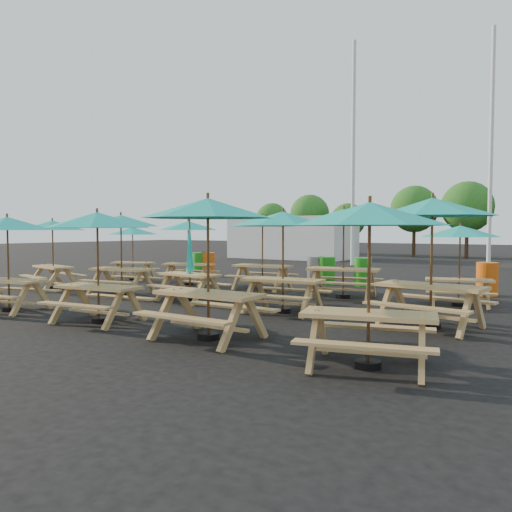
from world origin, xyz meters
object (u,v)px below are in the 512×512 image
Objects in this scene: picnic_unit_6 at (97,226)px; picnic_unit_7 at (190,267)px; picnic_unit_10 at (283,224)px; waste_bin_5 at (487,279)px; picnic_unit_12 at (370,223)px; picnic_unit_2 at (133,234)px; waste_bin_2 at (316,270)px; waste_bin_1 at (200,264)px; picnic_unit_13 at (432,214)px; picnic_unit_4 at (121,225)px; picnic_unit_14 at (460,236)px; picnic_unit_8 at (262,225)px; picnic_unit_5 at (188,229)px; waste_bin_0 at (208,264)px; picnic_unit_1 at (52,229)px; picnic_unit_9 at (208,216)px; picnic_unit_11 at (344,220)px; waste_bin_4 at (363,272)px; waste_bin_3 at (327,271)px; picnic_unit_3 at (7,229)px.

picnic_unit_6 reaches higher than picnic_unit_7.
picnic_unit_10 reaches higher than waste_bin_5.
picnic_unit_10 is at bearing 119.76° from picnic_unit_12.
picnic_unit_2 reaches higher than waste_bin_2.
picnic_unit_13 is at bearing -29.12° from waste_bin_1.
picnic_unit_4 is at bearing -63.53° from picnic_unit_2.
picnic_unit_14 is at bearing 40.54° from picnic_unit_10.
picnic_unit_10 is at bearing -120.48° from waste_bin_5.
picnic_unit_8 reaches higher than picnic_unit_7.
waste_bin_0 is (-1.58, 3.01, -1.46)m from picnic_unit_5.
picnic_unit_5 is 3.70m from waste_bin_0.
picnic_unit_4 is (3.03, 0.18, 0.11)m from picnic_unit_1.
picnic_unit_9 is 6.23m from picnic_unit_11.
picnic_unit_10 is at bearing -85.66° from waste_bin_4.
waste_bin_1 is 1.00× the size of waste_bin_3.
waste_bin_3 is 1.00× the size of waste_bin_5.
picnic_unit_6 is 5.88m from picnic_unit_12.
picnic_unit_2 is at bearing 166.85° from picnic_unit_11.
picnic_unit_11 is at bearing -56.96° from waste_bin_3.
waste_bin_4 is at bearing 44.06° from picnic_unit_8.
picnic_unit_1 is 3.51m from picnic_unit_2.
waste_bin_5 is at bearing 32.24° from picnic_unit_3.
picnic_unit_3 reaches higher than waste_bin_1.
picnic_unit_7 is (2.51, 0.15, -1.14)m from picnic_unit_4.
picnic_unit_1 is at bearing -143.64° from picnic_unit_5.
picnic_unit_1 is 9.27m from picnic_unit_11.
picnic_unit_10 reaches higher than picnic_unit_14.
waste_bin_0 is at bearing 133.74° from picnic_unit_10.
picnic_unit_1 is 2.54× the size of waste_bin_5.
picnic_unit_10 is at bearing -172.24° from picnic_unit_13.
waste_bin_2 is at bearing 56.92° from picnic_unit_3.
picnic_unit_1 reaches higher than picnic_unit_7.
picnic_unit_11 reaches higher than picnic_unit_12.
picnic_unit_13 is (11.88, 0.12, 0.27)m from picnic_unit_1.
picnic_unit_2 is at bearing 163.87° from picnic_unit_14.
waste_bin_1 and waste_bin_5 have the same top height.
picnic_unit_12 is at bearing -82.23° from picnic_unit_13.
picnic_unit_7 is 2.30× the size of waste_bin_2.
picnic_unit_1 is 5.64m from picnic_unit_7.
waste_bin_2 is at bearing 178.35° from waste_bin_5.
picnic_unit_12 reaches higher than picnic_unit_1.
picnic_unit_9 is 2.56× the size of waste_bin_3.
waste_bin_3 is (5.54, -0.22, 0.00)m from waste_bin_0.
waste_bin_5 is (12.00, 5.97, -1.46)m from picnic_unit_1.
picnic_unit_6 is 0.87× the size of picnic_unit_11.
picnic_unit_9 reaches higher than waste_bin_4.
picnic_unit_4 is 6.69m from picnic_unit_9.
waste_bin_2 is (0.82, 5.80, -0.43)m from picnic_unit_7.
picnic_unit_5 is 6.58m from picnic_unit_10.
waste_bin_0 is at bearing 177.73° from waste_bin_3.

